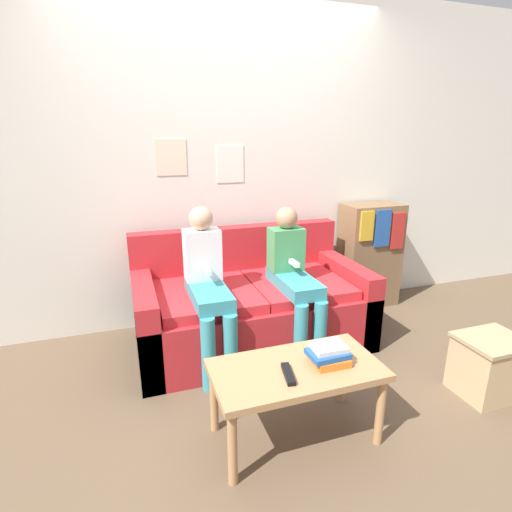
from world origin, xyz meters
TOP-DOWN VIEW (x-y plane):
  - ground_plane at (0.00, 0.00)m, footprint 10.00×10.00m
  - wall_back at (-0.00, 1.09)m, footprint 8.00×0.06m
  - couch at (0.00, 0.56)m, footprint 1.67×0.88m
  - coffee_table at (-0.10, -0.49)m, footprint 0.85×0.44m
  - person_left at (-0.36, 0.35)m, footprint 0.24×0.59m
  - person_right at (0.25, 0.34)m, footprint 0.24×0.59m
  - tv_remote at (-0.17, -0.55)m, footprint 0.07×0.17m
  - book_stack at (0.07, -0.51)m, footprint 0.20×0.17m
  - bookshelf at (1.25, 0.89)m, footprint 0.52×0.32m
  - storage_box at (1.16, -0.53)m, footprint 0.38×0.32m

SIDE VIEW (x-z plane):
  - ground_plane at x=0.00m, z-range 0.00..0.00m
  - storage_box at x=1.16m, z-range 0.00..0.37m
  - couch at x=0.00m, z-range -0.13..0.69m
  - coffee_table at x=-0.10m, z-range 0.15..0.57m
  - tv_remote at x=-0.17m, z-range 0.42..0.44m
  - book_stack at x=0.07m, z-range 0.41..0.51m
  - bookshelf at x=1.25m, z-range 0.00..0.94m
  - person_right at x=0.25m, z-range 0.06..1.09m
  - person_left at x=-0.36m, z-range 0.06..1.13m
  - wall_back at x=0.00m, z-range 0.00..2.60m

